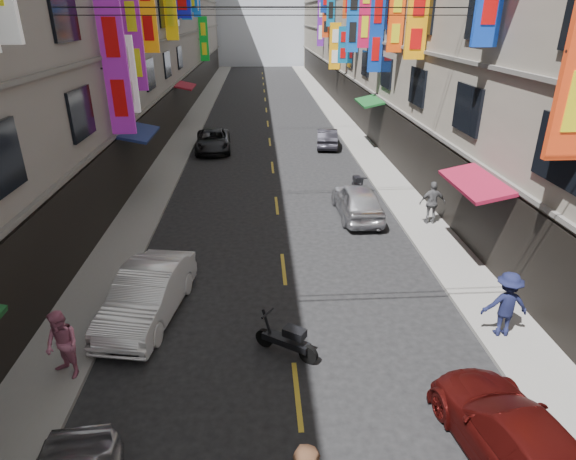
{
  "coord_description": "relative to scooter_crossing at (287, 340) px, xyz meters",
  "views": [
    {
      "loc": [
        -0.73,
        3.51,
        7.98
      ],
      "look_at": [
        -0.21,
        12.03,
        4.14
      ],
      "focal_mm": 30.0,
      "sensor_mm": 36.0,
      "label": 1
    }
  ],
  "objects": [
    {
      "name": "lane_markings",
      "position": [
        0.15,
        25.55,
        -0.44
      ],
      "size": [
        0.12,
        80.2,
        0.01
      ],
      "color": "gold",
      "rests_on": "ground"
    },
    {
      "name": "pedestrian_lfar",
      "position": [
        -5.25,
        -0.59,
        0.55
      ],
      "size": [
        1.03,
        0.96,
        1.74
      ],
      "primitive_type": "imported",
      "rotation": [
        0.0,
        0.0,
        -0.61
      ],
      "color": "#C26786",
      "rests_on": "sidewalk_left"
    },
    {
      "name": "sidewalk_right",
      "position": [
        6.15,
        28.55,
        -0.38
      ],
      "size": [
        2.0,
        90.0,
        0.12
      ],
      "primitive_type": "cube",
      "color": "slate",
      "rests_on": "ground"
    },
    {
      "name": "pedestrian_rnear",
      "position": [
        5.78,
        0.38,
        0.6
      ],
      "size": [
        1.23,
        0.7,
        1.84
      ],
      "primitive_type": "imported",
      "rotation": [
        0.0,
        0.0,
        3.07
      ],
      "color": "#141838",
      "rests_on": "sidewalk_right"
    },
    {
      "name": "car_right_near",
      "position": [
        4.15,
        -3.61,
        0.21
      ],
      "size": [
        2.47,
        4.71,
        1.3
      ],
      "primitive_type": "imported",
      "rotation": [
        0.0,
        0.0,
        3.29
      ],
      "color": "#4F0F0D",
      "rests_on": "ground"
    },
    {
      "name": "car_right_mid",
      "position": [
        3.55,
        9.07,
        0.28
      ],
      "size": [
        1.79,
        4.27,
        1.44
      ],
      "primitive_type": "imported",
      "rotation": [
        0.0,
        0.0,
        3.16
      ],
      "color": "silver",
      "rests_on": "ground"
    },
    {
      "name": "scooter_crossing",
      "position": [
        0.0,
        0.0,
        0.0
      ],
      "size": [
        1.55,
        1.12,
        1.14
      ],
      "rotation": [
        0.0,
        0.0,
        0.97
      ],
      "color": "black",
      "rests_on": "ground"
    },
    {
      "name": "scooter_far_right",
      "position": [
        4.1,
        11.65,
        0.0
      ],
      "size": [
        0.5,
        1.8,
        1.14
      ],
      "rotation": [
        0.0,
        0.0,
        3.22
      ],
      "color": "black",
      "rests_on": "ground"
    },
    {
      "name": "car_right_far",
      "position": [
        3.87,
        21.0,
        0.16
      ],
      "size": [
        1.71,
        3.79,
        1.21
      ],
      "primitive_type": "imported",
      "rotation": [
        0.0,
        0.0,
        3.02
      ],
      "color": "#28272F",
      "rests_on": "ground"
    },
    {
      "name": "sidewalk_left",
      "position": [
        -5.85,
        28.55,
        -0.38
      ],
      "size": [
        2.0,
        90.0,
        0.12
      ],
      "primitive_type": "cube",
      "color": "slate",
      "rests_on": "ground"
    },
    {
      "name": "pedestrian_rfar",
      "position": [
        6.36,
        7.87,
        0.57
      ],
      "size": [
        1.05,
        0.6,
        1.78
      ],
      "primitive_type": "imported",
      "rotation": [
        0.0,
        0.0,
        3.14
      ],
      "color": "#575759",
      "rests_on": "sidewalk_right"
    },
    {
      "name": "car_left_mid",
      "position": [
        -3.85,
        1.95,
        0.29
      ],
      "size": [
        2.29,
        4.65,
        1.47
      ],
      "primitive_type": "imported",
      "rotation": [
        0.0,
        0.0,
        -0.17
      ],
      "color": "white",
      "rests_on": "ground"
    },
    {
      "name": "street_awnings",
      "position": [
        -1.11,
        12.55,
        2.56
      ],
      "size": [
        13.99,
        35.2,
        0.41
      ],
      "color": "#12431C",
      "rests_on": "ground"
    },
    {
      "name": "car_left_far",
      "position": [
        -3.5,
        20.46,
        0.2
      ],
      "size": [
        2.41,
        4.77,
        1.29
      ],
      "primitive_type": "imported",
      "rotation": [
        0.0,
        0.0,
        0.06
      ],
      "color": "black",
      "rests_on": "ground"
    }
  ]
}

